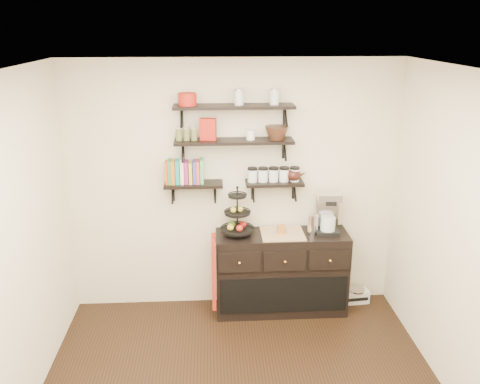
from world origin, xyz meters
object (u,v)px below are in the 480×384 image
fruit_stand (238,219)px  coffee_maker (327,213)px  sideboard (281,272)px  radio (356,296)px

fruit_stand → coffee_maker: size_ratio=1.14×
sideboard → fruit_stand: fruit_stand is taller
fruit_stand → radio: fruit_stand is taller
sideboard → radio: sideboard is taller
radio → coffee_maker: bearing=-177.0°
radio → fruit_stand: bearing=178.1°
coffee_maker → sideboard: bearing=-173.4°
fruit_stand → coffee_maker: 0.95m
sideboard → radio: 0.96m
sideboard → radio: size_ratio=4.91×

